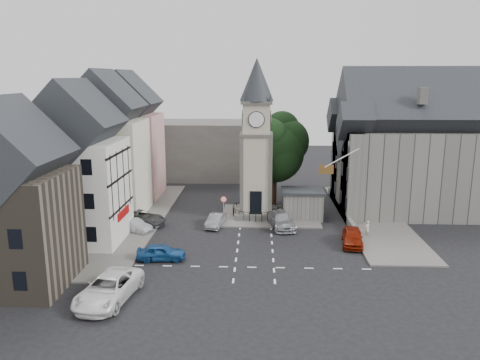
{
  "coord_description": "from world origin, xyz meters",
  "views": [
    {
      "loc": [
        0.27,
        -39.32,
        14.46
      ],
      "look_at": [
        -1.54,
        5.0,
        4.58
      ],
      "focal_mm": 35.0,
      "sensor_mm": 36.0,
      "label": 1
    }
  ],
  "objects_px": {
    "clock_tower": "(256,140)",
    "pedestrian": "(367,229)",
    "stone_shelter": "(302,204)",
    "car_west_blue": "(161,252)",
    "car_east_red": "(352,237)"
  },
  "relations": [
    {
      "from": "car_west_blue",
      "to": "pedestrian",
      "type": "height_order",
      "value": "pedestrian"
    },
    {
      "from": "car_west_blue",
      "to": "car_east_red",
      "type": "xyz_separation_m",
      "value": [
        16.0,
        4.1,
        0.08
      ]
    },
    {
      "from": "clock_tower",
      "to": "stone_shelter",
      "type": "height_order",
      "value": "clock_tower"
    },
    {
      "from": "stone_shelter",
      "to": "car_west_blue",
      "type": "xyz_separation_m",
      "value": [
        -12.3,
        -11.81,
        -0.89
      ]
    },
    {
      "from": "stone_shelter",
      "to": "car_west_blue",
      "type": "bearing_deg",
      "value": -136.17
    },
    {
      "from": "stone_shelter",
      "to": "car_west_blue",
      "type": "relative_size",
      "value": 1.11
    },
    {
      "from": "car_east_red",
      "to": "pedestrian",
      "type": "height_order",
      "value": "pedestrian"
    },
    {
      "from": "stone_shelter",
      "to": "pedestrian",
      "type": "relative_size",
      "value": 2.79
    },
    {
      "from": "pedestrian",
      "to": "stone_shelter",
      "type": "bearing_deg",
      "value": -79.23
    },
    {
      "from": "stone_shelter",
      "to": "car_east_red",
      "type": "distance_m",
      "value": 8.59
    },
    {
      "from": "car_west_blue",
      "to": "pedestrian",
      "type": "relative_size",
      "value": 2.53
    },
    {
      "from": "clock_tower",
      "to": "car_west_blue",
      "type": "relative_size",
      "value": 4.18
    },
    {
      "from": "clock_tower",
      "to": "stone_shelter",
      "type": "bearing_deg",
      "value": -5.84
    },
    {
      "from": "clock_tower",
      "to": "pedestrian",
      "type": "bearing_deg",
      "value": -30.28
    },
    {
      "from": "stone_shelter",
      "to": "pedestrian",
      "type": "distance_m",
      "value": 7.79
    }
  ]
}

